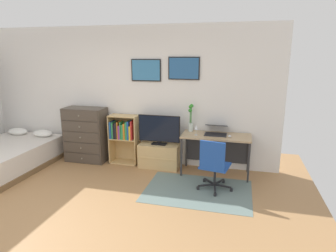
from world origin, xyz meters
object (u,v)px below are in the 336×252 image
(dresser, at_px, (86,135))
(bamboo_vase, at_px, (191,119))
(desk, at_px, (216,141))
(laptop, at_px, (216,130))
(computer_mouse, at_px, (230,136))
(bookshelf, at_px, (124,135))
(tv_stand, at_px, (160,155))
(office_chair, at_px, (214,164))
(wine_glass, at_px, (196,128))
(bed, at_px, (7,156))
(television, at_px, (159,130))

(dresser, bearing_deg, bamboo_vase, 2.97)
(dresser, distance_m, desk, 2.65)
(desk, distance_m, laptop, 0.21)
(laptop, relative_size, computer_mouse, 4.13)
(bookshelf, xyz_separation_m, laptop, (1.83, -0.02, 0.21))
(dresser, height_order, computer_mouse, dresser)
(tv_stand, xyz_separation_m, office_chair, (1.12, -0.78, 0.22))
(dresser, distance_m, laptop, 2.65)
(dresser, bearing_deg, desk, 0.30)
(dresser, relative_size, bamboo_vase, 2.14)
(bookshelf, relative_size, computer_mouse, 9.48)
(office_chair, xyz_separation_m, laptop, (-0.05, 0.80, 0.35))
(office_chair, height_order, wine_glass, wine_glass)
(tv_stand, bearing_deg, wine_glass, -12.14)
(bamboo_vase, bearing_deg, desk, -11.08)
(computer_mouse, distance_m, wine_glass, 0.61)
(desk, bearing_deg, bookshelf, 178.58)
(bookshelf, height_order, computer_mouse, bookshelf)
(bed, relative_size, desk, 1.56)
(desk, bearing_deg, tv_stand, 179.93)
(bookshelf, distance_m, office_chair, 2.06)
(television, xyz_separation_m, desk, (1.09, 0.02, -0.15))
(bookshelf, bearing_deg, bed, -159.02)
(bed, relative_size, television, 2.37)
(bamboo_vase, relative_size, wine_glass, 2.89)
(tv_stand, height_order, bamboo_vase, bamboo_vase)
(laptop, bearing_deg, bed, -168.43)
(television, xyz_separation_m, office_chair, (1.12, -0.76, -0.30))
(bookshelf, distance_m, television, 0.78)
(office_chair, relative_size, laptop, 2.00)
(bed, xyz_separation_m, bookshelf, (2.10, 0.81, 0.35))
(desk, relative_size, bamboo_vase, 2.37)
(office_chair, xyz_separation_m, computer_mouse, (0.20, 0.65, 0.30))
(tv_stand, relative_size, laptop, 1.80)
(bed, distance_m, dresser, 1.53)
(computer_mouse, bearing_deg, bamboo_vase, 162.59)
(tv_stand, relative_size, television, 0.95)
(desk, bearing_deg, bed, -169.10)
(bookshelf, distance_m, desk, 1.85)
(bamboo_vase, bearing_deg, television, -168.55)
(dresser, distance_m, computer_mouse, 2.90)
(bamboo_vase, bearing_deg, dresser, -177.03)
(bookshelf, bearing_deg, computer_mouse, -4.92)
(television, bearing_deg, bed, -165.51)
(television, bearing_deg, dresser, 179.73)
(dresser, relative_size, tv_stand, 1.43)
(dresser, height_order, desk, dresser)
(bookshelf, xyz_separation_m, desk, (1.85, -0.05, 0.00))
(bookshelf, xyz_separation_m, wine_glass, (1.49, -0.20, 0.28))
(bookshelf, relative_size, laptop, 2.29)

